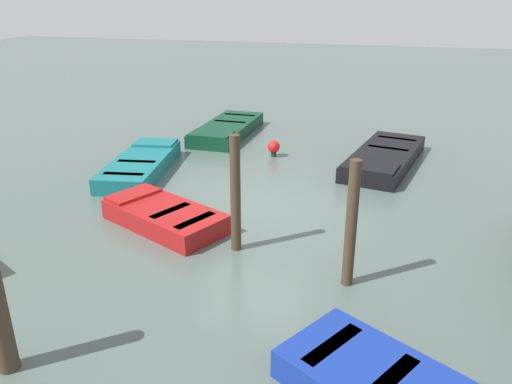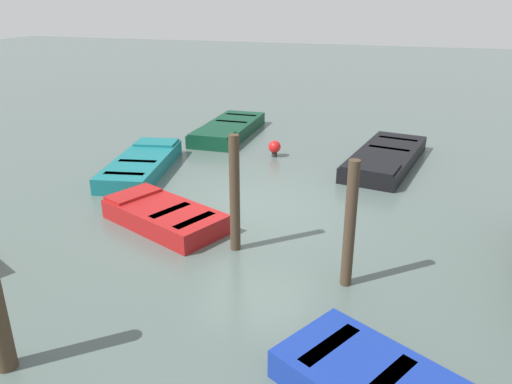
{
  "view_description": "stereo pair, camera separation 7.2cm",
  "coord_description": "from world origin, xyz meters",
  "px_view_note": "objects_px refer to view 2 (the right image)",
  "views": [
    {
      "loc": [
        9.79,
        2.99,
        4.41
      ],
      "look_at": [
        0.0,
        0.0,
        0.35
      ],
      "focal_mm": 34.87,
      "sensor_mm": 36.0,
      "label": 1
    },
    {
      "loc": [
        9.77,
        3.06,
        4.41
      ],
      "look_at": [
        0.0,
        0.0,
        0.35
      ],
      "focal_mm": 34.87,
      "sensor_mm": 36.0,
      "label": 2
    }
  ],
  "objects_px": {
    "rowboat_black": "(385,158)",
    "marker_buoy": "(275,147)",
    "rowboat_dark_green": "(228,129)",
    "rowboat_teal": "(142,164)",
    "rowboat_red": "(164,215)",
    "mooring_piling_far_left": "(235,194)",
    "mooring_piling_mid_right": "(350,225)"
  },
  "relations": [
    {
      "from": "rowboat_dark_green",
      "to": "mooring_piling_far_left",
      "type": "bearing_deg",
      "value": 20.66
    },
    {
      "from": "rowboat_black",
      "to": "marker_buoy",
      "type": "distance_m",
      "value": 3.15
    },
    {
      "from": "rowboat_teal",
      "to": "mooring_piling_far_left",
      "type": "relative_size",
      "value": 1.71
    },
    {
      "from": "rowboat_red",
      "to": "rowboat_teal",
      "type": "bearing_deg",
      "value": -29.83
    },
    {
      "from": "rowboat_red",
      "to": "mooring_piling_far_left",
      "type": "height_order",
      "value": "mooring_piling_far_left"
    },
    {
      "from": "rowboat_black",
      "to": "rowboat_dark_green",
      "type": "height_order",
      "value": "same"
    },
    {
      "from": "rowboat_black",
      "to": "mooring_piling_far_left",
      "type": "distance_m",
      "value": 6.38
    },
    {
      "from": "mooring_piling_far_left",
      "to": "marker_buoy",
      "type": "bearing_deg",
      "value": -171.8
    },
    {
      "from": "mooring_piling_mid_right",
      "to": "rowboat_dark_green",
      "type": "bearing_deg",
      "value": -148.13
    },
    {
      "from": "rowboat_teal",
      "to": "mooring_piling_mid_right",
      "type": "relative_size",
      "value": 1.75
    },
    {
      "from": "rowboat_red",
      "to": "marker_buoy",
      "type": "bearing_deg",
      "value": -76.61
    },
    {
      "from": "rowboat_black",
      "to": "marker_buoy",
      "type": "bearing_deg",
      "value": -77.09
    },
    {
      "from": "mooring_piling_far_left",
      "to": "rowboat_black",
      "type": "bearing_deg",
      "value": 158.42
    },
    {
      "from": "mooring_piling_mid_right",
      "to": "marker_buoy",
      "type": "distance_m",
      "value": 7.03
    },
    {
      "from": "marker_buoy",
      "to": "rowboat_teal",
      "type": "bearing_deg",
      "value": -52.15
    },
    {
      "from": "mooring_piling_mid_right",
      "to": "marker_buoy",
      "type": "xyz_separation_m",
      "value": [
        -6.33,
        -2.96,
        -0.78
      ]
    },
    {
      "from": "rowboat_teal",
      "to": "mooring_piling_mid_right",
      "type": "bearing_deg",
      "value": -134.54
    },
    {
      "from": "rowboat_black",
      "to": "rowboat_dark_green",
      "type": "relative_size",
      "value": 1.11
    },
    {
      "from": "rowboat_teal",
      "to": "rowboat_dark_green",
      "type": "height_order",
      "value": "same"
    },
    {
      "from": "rowboat_teal",
      "to": "mooring_piling_far_left",
      "type": "distance_m",
      "value": 5.19
    },
    {
      "from": "rowboat_red",
      "to": "rowboat_dark_green",
      "type": "xyz_separation_m",
      "value": [
        -7.03,
        -1.2,
        -0.0
      ]
    },
    {
      "from": "mooring_piling_far_left",
      "to": "rowboat_dark_green",
      "type": "bearing_deg",
      "value": -158.7
    },
    {
      "from": "rowboat_red",
      "to": "mooring_piling_mid_right",
      "type": "xyz_separation_m",
      "value": [
        1.14,
        3.88,
        0.85
      ]
    },
    {
      "from": "rowboat_dark_green",
      "to": "marker_buoy",
      "type": "relative_size",
      "value": 8.15
    },
    {
      "from": "rowboat_teal",
      "to": "marker_buoy",
      "type": "xyz_separation_m",
      "value": [
        -2.36,
        3.03,
        0.07
      ]
    },
    {
      "from": "rowboat_red",
      "to": "rowboat_teal",
      "type": "distance_m",
      "value": 3.53
    },
    {
      "from": "mooring_piling_mid_right",
      "to": "rowboat_teal",
      "type": "bearing_deg",
      "value": -123.54
    },
    {
      "from": "rowboat_dark_green",
      "to": "marker_buoy",
      "type": "height_order",
      "value": "marker_buoy"
    },
    {
      "from": "rowboat_red",
      "to": "rowboat_teal",
      "type": "relative_size",
      "value": 0.77
    },
    {
      "from": "rowboat_black",
      "to": "rowboat_teal",
      "type": "xyz_separation_m",
      "value": [
        2.51,
        -6.18,
        0.0
      ]
    },
    {
      "from": "rowboat_black",
      "to": "rowboat_teal",
      "type": "relative_size",
      "value": 1.15
    },
    {
      "from": "rowboat_black",
      "to": "mooring_piling_far_left",
      "type": "xyz_separation_m",
      "value": [
        5.88,
        -2.32,
        0.88
      ]
    }
  ]
}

